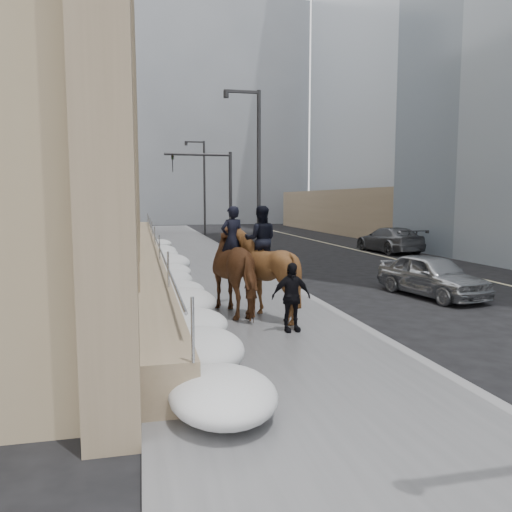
{
  "coord_description": "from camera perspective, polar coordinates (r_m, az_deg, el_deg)",
  "views": [
    {
      "loc": [
        -2.44,
        -8.54,
        3.08
      ],
      "look_at": [
        0.32,
        3.41,
        1.7
      ],
      "focal_mm": 35.0,
      "sensor_mm": 36.0,
      "label": 1
    }
  ],
  "objects": [
    {
      "name": "mounted_horse_right",
      "position": [
        12.61,
        0.59,
        -1.43
      ],
      "size": [
        2.3,
        2.48,
        2.82
      ],
      "rotation": [
        0.0,
        0.0,
        2.92
      ],
      "color": "#4A2C15",
      "rests_on": "sidewalk"
    },
    {
      "name": "car_silver",
      "position": [
        16.9,
        19.44,
        -2.1
      ],
      "size": [
        2.28,
        4.23,
        1.37
      ],
      "primitive_type": "imported",
      "rotation": [
        0.0,
        0.0,
        0.17
      ],
      "color": "#9C9FA4",
      "rests_on": "ground"
    },
    {
      "name": "lane_line",
      "position": [
        22.82,
        21.7,
        -1.78
      ],
      "size": [
        0.15,
        70.0,
        0.01
      ],
      "primitive_type": "cube",
      "color": "#BFB78C",
      "rests_on": "ground"
    },
    {
      "name": "mounted_horse_left",
      "position": [
        13.02,
        -1.78,
        -1.38
      ],
      "size": [
        1.86,
        2.95,
        2.81
      ],
      "rotation": [
        0.0,
        0.0,
        3.39
      ],
      "color": "#492915",
      "rests_on": "sidewalk"
    },
    {
      "name": "sidewalk",
      "position": [
        18.95,
        -5.45,
        -2.78
      ],
      "size": [
        5.0,
        80.0,
        0.12
      ],
      "primitive_type": "cube",
      "color": "#4F4F52",
      "rests_on": "ground"
    },
    {
      "name": "limestone_building",
      "position": [
        29.23,
        -19.19,
        17.57
      ],
      "size": [
        6.1,
        44.0,
        18.0
      ],
      "color": "#958161",
      "rests_on": "ground"
    },
    {
      "name": "traffic_signal",
      "position": [
        30.89,
        -4.65,
        8.12
      ],
      "size": [
        4.1,
        0.22,
        6.0
      ],
      "color": "#2D2D30",
      "rests_on": "ground"
    },
    {
      "name": "snow_bank",
      "position": [
        16.89,
        -9.4,
        -2.56
      ],
      "size": [
        1.7,
        18.1,
        0.76
      ],
      "color": "silver",
      "rests_on": "sidewalk"
    },
    {
      "name": "ground",
      "position": [
        9.4,
        2.84,
        -12.71
      ],
      "size": [
        140.0,
        140.0,
        0.0
      ],
      "primitive_type": "plane",
      "color": "black",
      "rests_on": "ground"
    },
    {
      "name": "car_grey",
      "position": [
        30.4,
        14.99,
        1.81
      ],
      "size": [
        2.39,
        5.26,
        1.49
      ],
      "primitive_type": "imported",
      "rotation": [
        0.0,
        0.0,
        3.2
      ],
      "color": "#53555A",
      "rests_on": "ground"
    },
    {
      "name": "streetlight_mid",
      "position": [
        23.18,
        -0.07,
        10.14
      ],
      "size": [
        1.71,
        0.24,
        8.0
      ],
      "color": "#2D2D30",
      "rests_on": "ground"
    },
    {
      "name": "pedestrian",
      "position": [
        11.3,
        4.03,
        -4.7
      ],
      "size": [
        0.94,
        0.43,
        1.57
      ],
      "primitive_type": "imported",
      "rotation": [
        0.0,
        0.0,
        0.06
      ],
      "color": "black",
      "rests_on": "sidewalk"
    },
    {
      "name": "bg_building_mid",
      "position": [
        69.7,
        -7.83,
        15.39
      ],
      "size": [
        30.0,
        12.0,
        28.0
      ],
      "primitive_type": "cube",
      "color": "slate",
      "rests_on": "ground"
    },
    {
      "name": "bg_building_far",
      "position": [
        80.92,
        -15.78,
        11.1
      ],
      "size": [
        24.0,
        12.0,
        20.0
      ],
      "primitive_type": "cube",
      "color": "gray",
      "rests_on": "ground"
    },
    {
      "name": "curb",
      "position": [
        19.46,
        2.23,
        -2.51
      ],
      "size": [
        0.24,
        80.0,
        0.12
      ],
      "primitive_type": "cube",
      "color": "slate",
      "rests_on": "ground"
    },
    {
      "name": "streetlight_far",
      "position": [
        42.88,
        -6.13,
        8.4
      ],
      "size": [
        1.71,
        0.24,
        8.0
      ],
      "color": "#2D2D30",
      "rests_on": "ground"
    }
  ]
}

